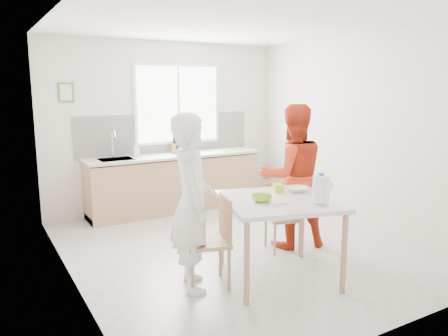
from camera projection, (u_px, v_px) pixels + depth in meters
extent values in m
plane|color=#B7B7B2|center=(239.00, 247.00, 5.46)|extent=(4.50, 4.50, 0.00)
plane|color=silver|center=(167.00, 126.00, 7.14)|extent=(4.00, 0.00, 4.00)
plane|color=silver|center=(398.00, 169.00, 3.31)|extent=(4.00, 0.00, 4.00)
plane|color=silver|center=(66.00, 152.00, 4.23)|extent=(0.00, 4.50, 4.50)
plane|color=silver|center=(359.00, 132.00, 6.21)|extent=(0.00, 4.50, 4.50)
plane|color=white|center=(241.00, 22.00, 4.98)|extent=(4.50, 4.50, 0.00)
cube|color=white|center=(178.00, 104.00, 7.16)|extent=(1.50, 0.03, 1.30)
cube|color=white|center=(178.00, 104.00, 7.14)|extent=(1.40, 0.02, 1.20)
cube|color=white|center=(178.00, 104.00, 7.14)|extent=(0.03, 0.03, 1.20)
cube|color=white|center=(167.00, 134.00, 7.15)|extent=(3.00, 0.02, 0.65)
cube|color=#3F883D|center=(66.00, 92.00, 6.26)|extent=(0.22, 0.02, 0.28)
cube|color=beige|center=(66.00, 92.00, 6.25)|extent=(0.16, 0.01, 0.22)
cube|color=tan|center=(175.00, 184.00, 7.05)|extent=(2.80, 0.60, 0.86)
cube|color=#3F3326|center=(176.00, 207.00, 7.11)|extent=(2.80, 0.54, 0.10)
cube|color=silver|center=(175.00, 155.00, 6.96)|extent=(2.84, 0.64, 0.04)
cube|color=#A5A5AA|center=(116.00, 160.00, 6.49)|extent=(0.50, 0.40, 0.03)
cylinder|color=silver|center=(112.00, 146.00, 6.59)|extent=(0.02, 0.02, 0.36)
torus|color=silver|center=(113.00, 134.00, 6.50)|extent=(0.02, 0.18, 0.18)
cube|color=silver|center=(279.00, 201.00, 4.43)|extent=(1.36, 1.36, 0.04)
cylinder|color=tan|center=(247.00, 264.00, 3.93)|extent=(0.06, 0.06, 0.78)
cylinder|color=tan|center=(221.00, 231.00, 4.86)|extent=(0.06, 0.06, 0.78)
cylinder|color=tan|center=(344.00, 255.00, 4.16)|extent=(0.06, 0.06, 0.78)
cylinder|color=tan|center=(302.00, 224.00, 5.09)|extent=(0.06, 0.06, 0.78)
cube|color=tan|center=(207.00, 242.00, 4.32)|extent=(0.52, 0.52, 0.04)
cube|color=tan|center=(226.00, 218.00, 4.32)|extent=(0.14, 0.39, 0.44)
cylinder|color=tan|center=(186.00, 260.00, 4.49)|extent=(0.04, 0.04, 0.43)
cylinder|color=tan|center=(192.00, 274.00, 4.15)|extent=(0.04, 0.04, 0.43)
cylinder|color=tan|center=(220.00, 257.00, 4.58)|extent=(0.04, 0.04, 0.43)
cylinder|color=tan|center=(229.00, 270.00, 4.23)|extent=(0.04, 0.04, 0.43)
cube|color=tan|center=(283.00, 218.00, 5.31)|extent=(0.46, 0.46, 0.04)
cube|color=tan|center=(278.00, 198.00, 5.43)|extent=(0.35, 0.12, 0.39)
cylinder|color=tan|center=(275.00, 240.00, 5.15)|extent=(0.03, 0.03, 0.38)
cylinder|color=tan|center=(300.00, 238.00, 5.23)|extent=(0.03, 0.03, 0.38)
cylinder|color=tan|center=(266.00, 231.00, 5.46)|extent=(0.03, 0.03, 0.38)
cylinder|color=tan|center=(290.00, 229.00, 5.53)|extent=(0.03, 0.03, 0.38)
imported|color=white|center=(192.00, 203.00, 4.21)|extent=(0.57, 0.72, 1.73)
imported|color=red|center=(292.00, 176.00, 5.37)|extent=(1.01, 0.88, 1.77)
imported|color=#8CBB2B|center=(262.00, 198.00, 4.33)|extent=(0.26, 0.26, 0.07)
imported|color=white|center=(297.00, 189.00, 4.73)|extent=(0.28, 0.28, 0.05)
cylinder|color=white|center=(321.00, 189.00, 4.21)|extent=(0.16, 0.16, 0.26)
cylinder|color=blue|center=(321.00, 175.00, 4.18)|extent=(0.05, 0.05, 0.03)
torus|color=white|center=(327.00, 186.00, 4.24)|extent=(0.13, 0.06, 0.12)
cube|color=#ACD731|center=(278.00, 188.00, 4.71)|extent=(0.12, 0.12, 0.09)
cylinder|color=#A5A5AA|center=(279.00, 204.00, 4.20)|extent=(0.16, 0.02, 0.01)
cube|color=#8AD531|center=(225.00, 150.00, 7.42)|extent=(0.42, 0.37, 0.01)
cylinder|color=black|center=(175.00, 143.00, 7.10)|extent=(0.07, 0.07, 0.32)
cylinder|color=black|center=(176.00, 144.00, 7.10)|extent=(0.07, 0.07, 0.30)
cylinder|color=brown|center=(174.00, 149.00, 6.99)|extent=(0.06, 0.06, 0.16)
imported|color=#999999|center=(135.00, 150.00, 6.74)|extent=(0.11, 0.11, 0.21)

